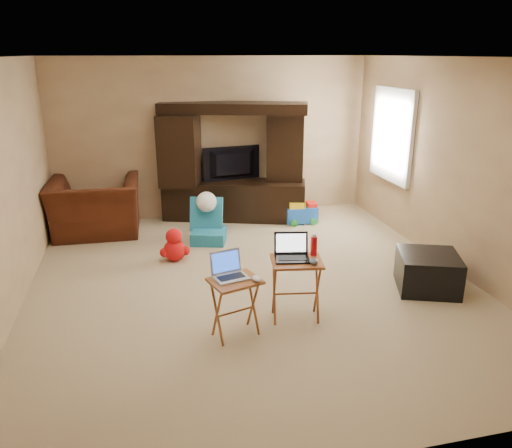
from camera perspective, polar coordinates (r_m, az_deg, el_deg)
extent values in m
plane|color=tan|center=(5.83, -0.45, -6.82)|extent=(5.50, 5.50, 0.00)
plane|color=silver|center=(5.25, -0.53, 18.55)|extent=(5.50, 5.50, 0.00)
plane|color=tan|center=(8.06, -4.88, 9.71)|extent=(5.00, 0.00, 5.00)
plane|color=tan|center=(2.94, 11.58, -7.47)|extent=(5.00, 0.00, 5.00)
plane|color=tan|center=(5.45, -27.11, 3.18)|extent=(0.00, 5.50, 5.50)
plane|color=tan|center=(6.43, 21.94, 6.03)|extent=(0.00, 5.50, 5.50)
plane|color=white|center=(7.69, 15.41, 9.79)|extent=(0.00, 1.20, 1.20)
cube|color=white|center=(7.68, 15.28, 9.79)|extent=(0.06, 1.14, 1.34)
cube|color=black|center=(7.86, -2.55, 7.05)|extent=(2.30, 1.22, 1.83)
imported|color=black|center=(7.91, -2.61, 6.85)|extent=(0.94, 0.24, 0.54)
imported|color=#49200F|center=(7.63, -17.86, 1.82)|extent=(1.29, 1.13, 0.81)
cube|color=black|center=(5.96, 19.04, -5.18)|extent=(0.83, 0.83, 0.41)
cube|color=#A66328|center=(4.72, -2.37, -9.55)|extent=(0.53, 0.47, 0.57)
cube|color=brown|center=(4.99, 4.57, -7.49)|extent=(0.55, 0.47, 0.64)
cube|color=#A9A8AD|center=(4.56, -2.88, -4.91)|extent=(0.35, 0.32, 0.24)
cube|color=black|center=(4.82, 4.18, -2.78)|extent=(0.38, 0.33, 0.24)
ellipsoid|color=silver|center=(4.55, 0.03, -6.27)|extent=(0.09, 0.13, 0.05)
ellipsoid|color=#404045|center=(4.79, 6.60, -4.24)|extent=(0.12, 0.15, 0.05)
cylinder|color=red|center=(4.96, 6.63, -2.52)|extent=(0.06, 0.06, 0.20)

